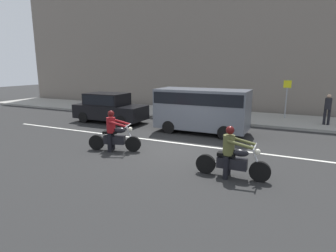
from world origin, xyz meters
TOP-DOWN VIEW (x-y plane):
  - ground_plane at (0.00, 0.00)m, footprint 80.00×80.00m
  - sidewalk_slab at (0.00, 8.00)m, footprint 40.00×4.40m
  - building_facade at (0.00, 11.40)m, footprint 40.00×1.40m
  - lane_marking_stripe at (-0.81, 0.90)m, footprint 18.00×0.14m
  - motorcycle_with_rider_crimson at (-1.88, -1.16)m, footprint 2.05×0.86m
  - motorcycle_with_rider_olive at (2.86, -1.88)m, footprint 2.20×0.70m
  - parked_van_slate_gray at (0.21, 3.24)m, footprint 4.48×1.96m
  - parked_sedan_black at (-5.58, 3.45)m, footprint 4.28×1.82m
  - street_sign_post at (3.82, 8.41)m, footprint 0.44×0.08m
  - pedestrian_bystander at (5.95, 7.32)m, footprint 0.34×0.34m

SIDE VIEW (x-z plane):
  - ground_plane at x=0.00m, z-range 0.00..0.00m
  - lane_marking_stripe at x=-0.81m, z-range 0.00..0.01m
  - sidewalk_slab at x=0.00m, z-range 0.00..0.14m
  - motorcycle_with_rider_olive at x=2.86m, z-range -0.14..1.41m
  - motorcycle_with_rider_crimson at x=-1.88m, z-range -0.14..1.45m
  - parked_sedan_black at x=-5.58m, z-range 0.02..1.74m
  - pedestrian_bystander at x=5.95m, z-range 0.28..1.94m
  - parked_van_slate_gray at x=0.21m, z-range 0.17..2.34m
  - street_sign_post at x=3.82m, z-range 0.40..2.73m
  - building_facade at x=0.00m, z-range 0.00..10.26m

